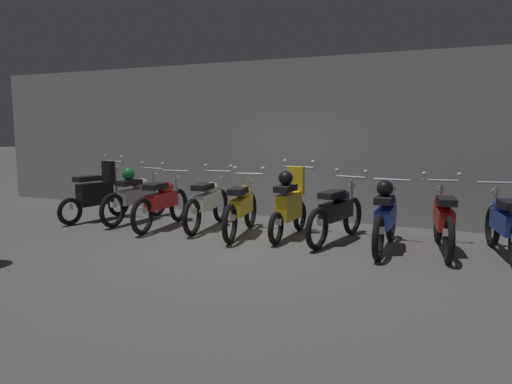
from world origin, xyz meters
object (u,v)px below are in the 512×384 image
(motorbike_slot_0, at_px, (97,194))
(motorbike_slot_9, at_px, (505,223))
(motorbike_slot_7, at_px, (386,215))
(motorbike_slot_1, at_px, (136,195))
(motorbike_slot_8, at_px, (443,219))
(motorbike_slot_5, at_px, (289,204))
(motorbike_slot_6, at_px, (337,212))
(motorbike_slot_2, at_px, (162,201))
(motorbike_slot_3, at_px, (208,202))
(motorbike_slot_4, at_px, (241,207))

(motorbike_slot_0, distance_m, motorbike_slot_9, 7.27)
(motorbike_slot_0, xyz_separation_m, motorbike_slot_7, (5.65, -0.07, -0.00))
(motorbike_slot_1, bearing_deg, motorbike_slot_0, -165.34)
(motorbike_slot_8, bearing_deg, motorbike_slot_7, -163.96)
(motorbike_slot_5, xyz_separation_m, motorbike_slot_6, (0.81, 0.02, -0.08))
(motorbike_slot_5, xyz_separation_m, motorbike_slot_7, (1.62, -0.21, -0.04))
(motorbike_slot_1, distance_m, motorbike_slot_8, 5.66)
(motorbike_slot_0, distance_m, motorbike_slot_5, 4.04)
(motorbike_slot_1, xyz_separation_m, motorbike_slot_6, (4.05, -0.06, -0.04))
(motorbike_slot_0, relative_size, motorbike_slot_2, 0.85)
(motorbike_slot_3, bearing_deg, motorbike_slot_6, -1.60)
(motorbike_slot_4, xyz_separation_m, motorbike_slot_8, (3.24, 0.20, 0.00))
(motorbike_slot_1, relative_size, motorbike_slot_4, 1.01)
(motorbike_slot_3, relative_size, motorbike_slot_6, 1.01)
(motorbike_slot_4, xyz_separation_m, motorbike_slot_7, (2.43, -0.03, 0.03))
(motorbike_slot_9, bearing_deg, motorbike_slot_1, 179.72)
(motorbike_slot_1, relative_size, motorbike_slot_8, 1.01)
(motorbike_slot_1, height_order, motorbike_slot_2, motorbike_slot_1)
(motorbike_slot_2, distance_m, motorbike_slot_7, 4.05)
(motorbike_slot_4, relative_size, motorbike_slot_8, 1.00)
(motorbike_slot_3, distance_m, motorbike_slot_7, 3.25)
(motorbike_slot_2, height_order, motorbike_slot_8, motorbike_slot_8)
(motorbike_slot_8, bearing_deg, motorbike_slot_1, 179.53)
(motorbike_slot_3, bearing_deg, motorbike_slot_9, -0.51)
(motorbike_slot_3, distance_m, motorbike_slot_9, 4.85)
(motorbike_slot_1, distance_m, motorbike_slot_7, 4.86)
(motorbike_slot_6, distance_m, motorbike_slot_7, 0.83)
(motorbike_slot_8, bearing_deg, motorbike_slot_2, -177.29)
(motorbike_slot_4, xyz_separation_m, motorbike_slot_5, (0.81, 0.18, 0.08))
(motorbike_slot_0, distance_m, motorbike_slot_8, 6.46)
(motorbike_slot_2, bearing_deg, motorbike_slot_7, -0.03)
(motorbike_slot_0, height_order, motorbike_slot_4, motorbike_slot_0)
(motorbike_slot_4, bearing_deg, motorbike_slot_0, 179.34)
(motorbike_slot_7, bearing_deg, motorbike_slot_1, 176.73)
(motorbike_slot_6, relative_size, motorbike_slot_8, 0.99)
(motorbike_slot_7, height_order, motorbike_slot_9, motorbike_slot_7)
(motorbike_slot_1, height_order, motorbike_slot_4, same)
(motorbike_slot_1, bearing_deg, motorbike_slot_2, -18.87)
(motorbike_slot_2, distance_m, motorbike_slot_8, 4.86)
(motorbike_slot_1, relative_size, motorbike_slot_9, 1.01)
(motorbike_slot_7, xyz_separation_m, motorbike_slot_9, (1.61, 0.25, -0.04))
(motorbike_slot_1, xyz_separation_m, motorbike_slot_9, (6.46, -0.03, -0.04))
(motorbike_slot_5, height_order, motorbike_slot_6, motorbike_slot_5)
(motorbike_slot_0, distance_m, motorbike_slot_7, 5.65)
(motorbike_slot_0, relative_size, motorbike_slot_6, 0.86)
(motorbike_slot_0, height_order, motorbike_slot_3, motorbike_slot_0)
(motorbike_slot_2, relative_size, motorbike_slot_7, 1.00)
(motorbike_slot_0, relative_size, motorbike_slot_5, 0.99)
(motorbike_slot_7, bearing_deg, motorbike_slot_2, 179.97)
(motorbike_slot_0, bearing_deg, motorbike_slot_5, 1.96)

